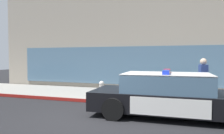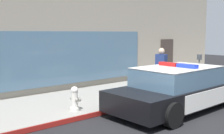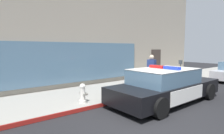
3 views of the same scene
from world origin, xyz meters
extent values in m
cube|color=gray|center=(0.00, 3.93, 0.07)|extent=(48.00, 3.25, 0.15)
cube|color=maroon|center=(0.00, 2.29, 0.08)|extent=(28.80, 0.04, 0.14)
cube|color=slate|center=(-0.92, 5.57, 1.45)|extent=(11.56, 0.08, 2.10)
cube|color=#382D28|center=(7.17, 5.57, 1.05)|extent=(1.00, 0.08, 2.10)
cube|color=black|center=(2.48, 1.23, 0.50)|extent=(5.23, 2.03, 0.60)
cube|color=silver|center=(4.14, 1.26, 0.67)|extent=(1.80, 1.92, 0.05)
cube|color=silver|center=(0.67, 1.19, 0.67)|extent=(1.49, 1.92, 0.05)
cube|color=silver|center=(2.36, 2.20, 0.50)|extent=(2.18, 0.07, 0.51)
cube|color=silver|center=(2.40, 0.25, 0.50)|extent=(2.18, 0.07, 0.51)
cube|color=yellow|center=(2.36, 2.22, 0.50)|extent=(0.22, 0.02, 0.26)
cube|color=slate|center=(2.27, 1.22, 1.07)|extent=(2.73, 1.79, 0.60)
cube|color=silver|center=(2.27, 1.22, 1.36)|extent=(2.73, 1.79, 0.04)
cube|color=red|center=(2.27, 1.57, 1.44)|extent=(0.21, 0.66, 0.11)
cube|color=blue|center=(2.28, 0.88, 1.44)|extent=(0.21, 0.66, 0.11)
cylinder|color=black|center=(4.18, 2.22, 0.34)|extent=(0.68, 0.23, 0.68)
cylinder|color=black|center=(0.75, 2.16, 0.34)|extent=(0.68, 0.23, 0.68)
cylinder|color=black|center=(0.79, 0.23, 0.34)|extent=(0.68, 0.23, 0.68)
cylinder|color=silver|center=(-0.54, 2.79, 0.20)|extent=(0.28, 0.28, 0.10)
cylinder|color=silver|center=(-0.54, 2.79, 0.47)|extent=(0.19, 0.19, 0.45)
sphere|color=silver|center=(-0.54, 2.79, 0.77)|extent=(0.22, 0.22, 0.22)
cylinder|color=gray|center=(-0.54, 2.79, 0.84)|extent=(0.06, 0.06, 0.05)
cylinder|color=gray|center=(-0.54, 2.64, 0.50)|extent=(0.09, 0.10, 0.09)
cylinder|color=gray|center=(-0.54, 2.93, 0.50)|extent=(0.09, 0.10, 0.09)
cylinder|color=gray|center=(-0.39, 2.79, 0.46)|extent=(0.10, 0.12, 0.12)
cylinder|color=#23232D|center=(3.53, 2.92, 0.57)|extent=(0.28, 0.28, 0.85)
cube|color=navy|center=(3.53, 2.92, 1.31)|extent=(0.33, 0.44, 0.62)
sphere|color=beige|center=(3.53, 2.92, 1.74)|extent=(0.24, 0.24, 0.24)
cylinder|color=slate|center=(6.06, 2.85, 0.70)|extent=(0.06, 0.06, 1.10)
cube|color=#474C51|center=(6.06, 2.85, 1.37)|extent=(0.12, 0.18, 0.24)
camera|label=1|loc=(2.68, -5.76, 1.88)|focal=33.93mm
camera|label=2|loc=(-4.88, -4.05, 2.43)|focal=44.67mm
camera|label=3|loc=(-3.79, -3.22, 2.19)|focal=29.34mm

